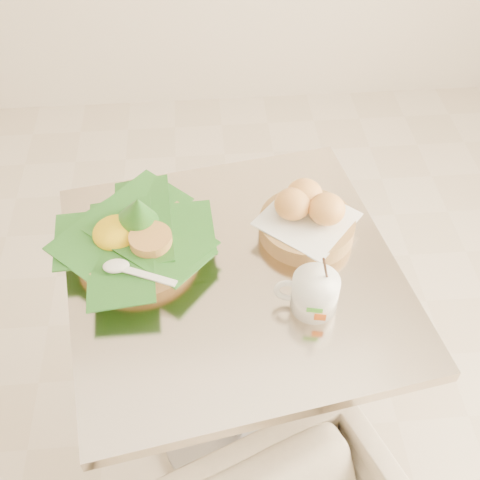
{
  "coord_description": "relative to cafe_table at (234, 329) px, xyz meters",
  "views": [
    {
      "loc": [
        0.12,
        -0.82,
        1.73
      ],
      "look_at": [
        0.19,
        0.04,
        0.82
      ],
      "focal_mm": 45.0,
      "sensor_mm": 36.0,
      "label": 1
    }
  ],
  "objects": [
    {
      "name": "rice_basket",
      "position": [
        -0.21,
        0.08,
        0.27
      ],
      "size": [
        0.34,
        0.34,
        0.17
      ],
      "rotation": [
        0.0,
        0.0,
        -0.11
      ],
      "color": "#B2844C",
      "rests_on": "cafe_table"
    },
    {
      "name": "cafe_table",
      "position": [
        0.0,
        0.0,
        0.0
      ],
      "size": [
        0.81,
        0.81,
        0.75
      ],
      "rotation": [
        0.0,
        0.0,
        0.17
      ],
      "color": "gray",
      "rests_on": "floor"
    },
    {
      "name": "floor",
      "position": [
        -0.17,
        -0.02,
        -0.53
      ],
      "size": [
        3.6,
        3.6,
        0.0
      ],
      "primitive_type": "plane",
      "color": "beige",
      "rests_on": "ground"
    },
    {
      "name": "bread_basket",
      "position": [
        0.17,
        0.1,
        0.27
      ],
      "size": [
        0.26,
        0.26,
        0.11
      ],
      "rotation": [
        0.0,
        0.0,
        0.07
      ],
      "color": "#B2844C",
      "rests_on": "cafe_table"
    },
    {
      "name": "coffee_mug",
      "position": [
        0.15,
        -0.11,
        0.26
      ],
      "size": [
        0.13,
        0.1,
        0.16
      ],
      "rotation": [
        0.0,
        0.0,
        -0.19
      ],
      "color": "white",
      "rests_on": "cafe_table"
    }
  ]
}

